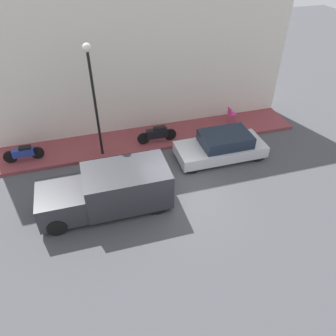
{
  "coord_description": "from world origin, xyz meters",
  "views": [
    {
      "loc": [
        -9.74,
        3.16,
        9.45
      ],
      "look_at": [
        1.2,
        -0.04,
        0.6
      ],
      "focal_mm": 35.0,
      "sensor_mm": 36.0,
      "label": 1
    }
  ],
  "objects_px": {
    "delivery_van": "(107,190)",
    "streetlamp": "(92,85)",
    "motorcycle_blue": "(24,153)",
    "motorcycle_black": "(157,134)",
    "parked_car": "(222,146)",
    "cafe_chair": "(231,114)"
  },
  "relations": [
    {
      "from": "delivery_van",
      "to": "cafe_chair",
      "type": "xyz_separation_m",
      "value": [
        4.76,
        -7.54,
        -0.23
      ]
    },
    {
      "from": "delivery_van",
      "to": "cafe_chair",
      "type": "relative_size",
      "value": 5.84
    },
    {
      "from": "motorcycle_black",
      "to": "cafe_chair",
      "type": "bearing_deg",
      "value": -79.52
    },
    {
      "from": "delivery_van",
      "to": "cafe_chair",
      "type": "height_order",
      "value": "delivery_van"
    },
    {
      "from": "parked_car",
      "to": "cafe_chair",
      "type": "height_order",
      "value": "parked_car"
    },
    {
      "from": "parked_car",
      "to": "delivery_van",
      "type": "bearing_deg",
      "value": 108.9
    },
    {
      "from": "motorcycle_black",
      "to": "cafe_chair",
      "type": "relative_size",
      "value": 2.33
    },
    {
      "from": "delivery_van",
      "to": "streetlamp",
      "type": "relative_size",
      "value": 0.96
    },
    {
      "from": "motorcycle_blue",
      "to": "streetlamp",
      "type": "xyz_separation_m",
      "value": [
        -0.46,
        -3.6,
        3.15
      ]
    },
    {
      "from": "parked_car",
      "to": "delivery_van",
      "type": "xyz_separation_m",
      "value": [
        -1.97,
        5.75,
        0.28
      ]
    },
    {
      "from": "delivery_van",
      "to": "motorcycle_blue",
      "type": "bearing_deg",
      "value": 39.55
    },
    {
      "from": "motorcycle_blue",
      "to": "delivery_van",
      "type": "bearing_deg",
      "value": -140.45
    },
    {
      "from": "motorcycle_black",
      "to": "streetlamp",
      "type": "xyz_separation_m",
      "value": [
        -0.26,
        2.86,
        3.11
      ]
    },
    {
      "from": "delivery_van",
      "to": "motorcycle_blue",
      "type": "xyz_separation_m",
      "value": [
        4.13,
        3.41,
        -0.33
      ]
    },
    {
      "from": "parked_car",
      "to": "motorcycle_blue",
      "type": "bearing_deg",
      "value": 76.74
    },
    {
      "from": "streetlamp",
      "to": "motorcycle_black",
      "type": "bearing_deg",
      "value": -84.81
    },
    {
      "from": "parked_car",
      "to": "streetlamp",
      "type": "bearing_deg",
      "value": 73.04
    },
    {
      "from": "delivery_van",
      "to": "motorcycle_blue",
      "type": "relative_size",
      "value": 2.78
    },
    {
      "from": "streetlamp",
      "to": "cafe_chair",
      "type": "relative_size",
      "value": 6.09
    },
    {
      "from": "delivery_van",
      "to": "motorcycle_blue",
      "type": "distance_m",
      "value": 5.37
    },
    {
      "from": "parked_car",
      "to": "motorcycle_blue",
      "type": "xyz_separation_m",
      "value": [
        2.16,
        9.16,
        -0.05
      ]
    },
    {
      "from": "motorcycle_blue",
      "to": "streetlamp",
      "type": "distance_m",
      "value": 4.81
    }
  ]
}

